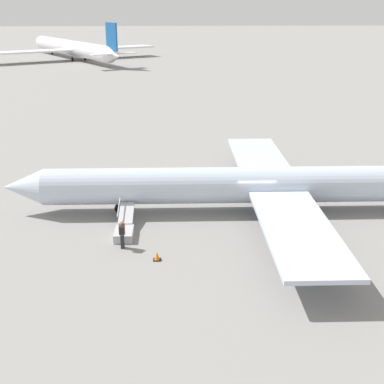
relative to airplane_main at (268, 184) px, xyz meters
name	(u,v)px	position (x,y,z in m)	size (l,w,h in m)	color
ground_plane	(253,211)	(0.94, -0.02, -1.88)	(600.00, 600.00, 0.00)	gray
airplane_main	(268,184)	(0.00, 0.00, 0.00)	(33.77, 25.96, 6.32)	silver
airplane_far_left	(73,48)	(29.36, -102.73, 0.90)	(38.30, 47.85, 9.38)	silver
boarding_stairs	(124,230)	(9.40, 3.58, -1.52)	(1.13, 4.03, 1.61)	#B2B2B7
passenger	(122,232)	(9.38, 5.42, -0.88)	(0.36, 0.54, 1.74)	#23232D
traffic_cone_near_stairs	(157,256)	(7.38, 7.01, -1.66)	(0.44, 0.44, 0.48)	black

